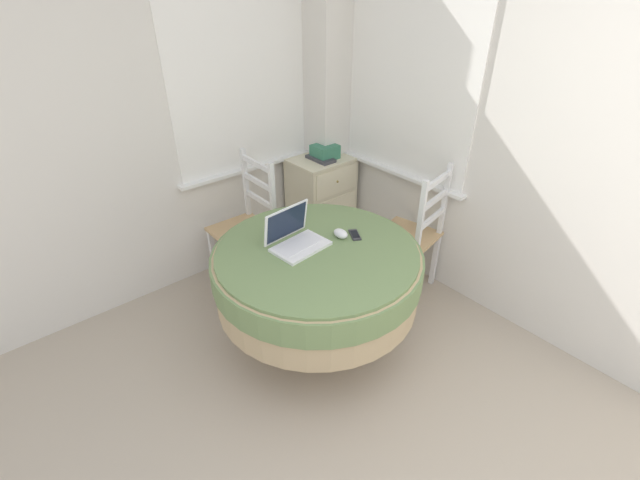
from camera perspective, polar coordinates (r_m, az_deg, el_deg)
name	(u,v)px	position (r m, az deg, el deg)	size (l,w,h in m)	color
corner_room_shell	(344,134)	(2.47, 3.28, 13.88)	(4.12, 4.69, 2.55)	silver
round_dining_table	(317,271)	(2.49, -0.39, -4.20)	(1.20, 1.20, 0.72)	#4C3D2D
laptop	(296,238)	(2.42, -3.28, 0.25)	(0.33, 0.27, 0.22)	white
computer_mouse	(341,234)	(2.51, 2.76, 0.86)	(0.06, 0.10, 0.05)	white
cell_phone	(355,235)	(2.54, 4.66, 0.70)	(0.10, 0.13, 0.01)	#2D2D33
dining_chair_near_back_window	(247,227)	(3.20, -9.71, 1.78)	(0.40, 0.41, 0.98)	tan
dining_chair_near_right_window	(412,236)	(3.11, 12.18, 0.56)	(0.48, 0.47, 0.98)	tan
corner_cabinet	(321,200)	(3.71, 0.16, 5.33)	(0.51, 0.42, 0.77)	beige
storage_box	(325,152)	(3.53, 0.67, 11.69)	(0.19, 0.17, 0.11)	#387A5B
book_on_cabinet	(321,159)	(3.50, 0.09, 10.80)	(0.13, 0.24, 0.02)	#3F3F44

